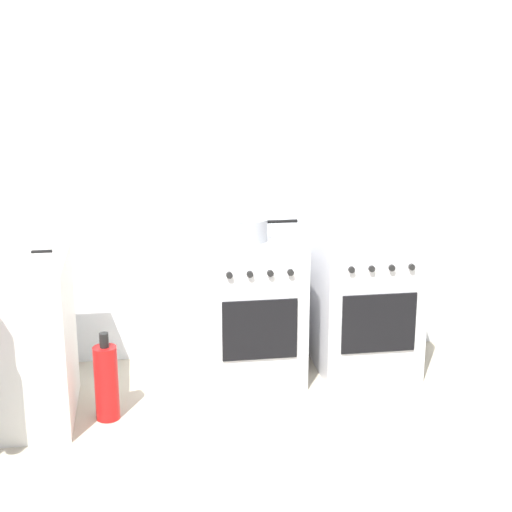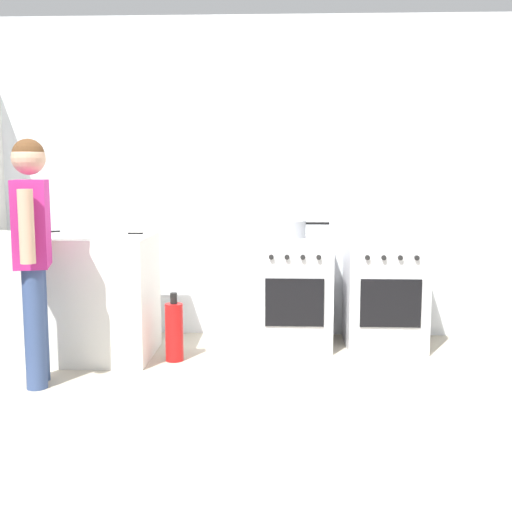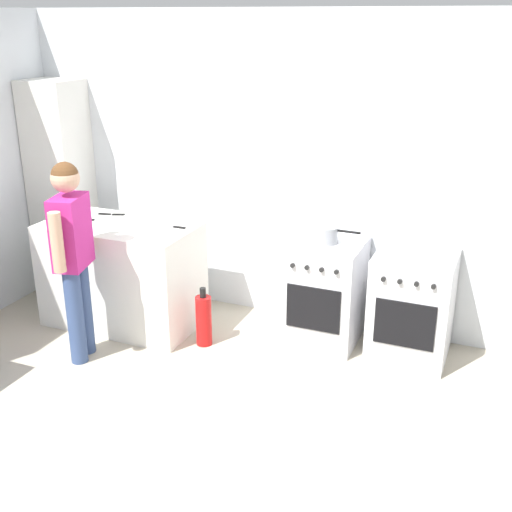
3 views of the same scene
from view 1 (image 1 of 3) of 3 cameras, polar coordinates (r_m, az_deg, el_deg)
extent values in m
cube|color=silver|center=(4.89, -5.02, 7.18)|extent=(6.00, 0.10, 2.60)
cube|color=silver|center=(4.78, -0.28, -3.80)|extent=(0.58, 0.60, 0.85)
cube|color=black|center=(4.51, 0.28, -5.40)|extent=(0.43, 0.01, 0.36)
cylinder|color=black|center=(4.52, -1.70, 0.63)|extent=(0.19, 0.19, 0.01)
cylinder|color=black|center=(4.56, 1.55, 0.76)|extent=(0.19, 0.19, 0.01)
cylinder|color=black|center=(4.75, -2.05, 1.39)|extent=(0.19, 0.19, 0.01)
cylinder|color=black|center=(4.79, 1.05, 1.51)|extent=(0.19, 0.19, 0.01)
cylinder|color=black|center=(4.36, -1.95, -1.41)|extent=(0.04, 0.02, 0.04)
cylinder|color=black|center=(4.38, -0.44, -1.34)|extent=(0.04, 0.02, 0.04)
cylinder|color=black|center=(4.39, 1.05, -1.27)|extent=(0.04, 0.02, 0.04)
cylinder|color=black|center=(4.41, 2.54, -1.21)|extent=(0.04, 0.02, 0.04)
cube|color=silver|center=(4.93, 7.89, -3.35)|extent=(0.60, 0.60, 0.85)
cube|color=black|center=(4.66, 8.93, -4.87)|extent=(0.45, 0.01, 0.36)
cylinder|color=black|center=(4.66, 6.91, 0.97)|extent=(0.19, 0.19, 0.01)
cylinder|color=black|center=(4.73, 10.04, 1.08)|extent=(0.19, 0.19, 0.01)
cylinder|color=black|center=(4.88, 6.17, 1.69)|extent=(0.19, 0.19, 0.01)
cylinder|color=black|center=(4.95, 9.18, 1.79)|extent=(0.19, 0.19, 0.01)
cylinder|color=black|center=(4.49, 6.97, -1.00)|extent=(0.04, 0.02, 0.04)
cylinder|color=black|center=(4.53, 8.43, -0.93)|extent=(0.04, 0.02, 0.04)
cylinder|color=black|center=(4.56, 9.86, -0.86)|extent=(0.04, 0.02, 0.04)
cylinder|color=black|center=(4.60, 11.27, -0.79)|extent=(0.04, 0.02, 0.04)
cylinder|color=gray|center=(4.63, -0.23, 1.89)|extent=(0.17, 0.17, 0.13)
cylinder|color=black|center=(4.64, 1.93, 2.53)|extent=(0.18, 0.02, 0.02)
cube|color=silver|center=(4.39, -16.93, 0.21)|extent=(0.14, 0.04, 0.01)
cube|color=black|center=(4.37, -15.32, 0.32)|extent=(0.11, 0.03, 0.01)
cylinder|color=red|center=(4.38, -10.82, -9.06)|extent=(0.13, 0.13, 0.42)
cylinder|color=black|center=(4.28, -11.00, -6.03)|extent=(0.05, 0.05, 0.08)
camera|label=2|loc=(1.01, 109.81, -49.33)|focal=45.00mm
camera|label=3|loc=(2.05, 91.04, 14.38)|focal=45.00mm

